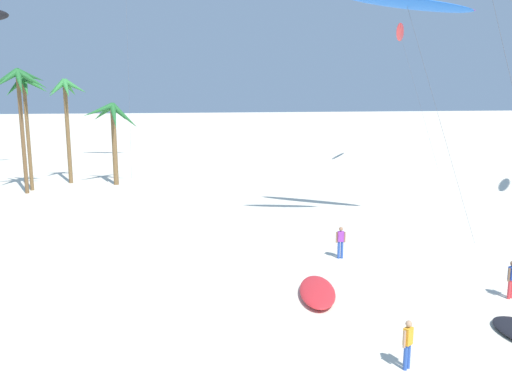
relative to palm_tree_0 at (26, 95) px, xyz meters
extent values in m
cylinder|color=brown|center=(-0.05, -0.08, -3.22)|extent=(0.30, 0.30, 9.18)
cone|color=#287533|center=(0.81, 0.07, 0.78)|extent=(2.12, 0.90, 1.64)
cone|color=#287533|center=(0.28, 0.84, 1.00)|extent=(1.26, 2.22, 1.27)
cone|color=#287533|center=(-0.68, 0.59, 0.88)|extent=(1.86, 1.93, 1.48)
cone|color=#287533|center=(-0.60, -0.62, 0.66)|extent=(1.76, 1.75, 1.83)
cone|color=#287533|center=(0.26, -0.78, 0.65)|extent=(1.29, 1.97, 1.85)
cylinder|color=brown|center=(-0.12, -1.34, -2.99)|extent=(0.31, 0.31, 9.63)
cone|color=#23662D|center=(0.96, -1.33, 1.17)|extent=(2.44, 0.59, 1.78)
cone|color=#23662D|center=(0.62, -0.39, 1.46)|extent=(2.02, 2.37, 1.25)
cone|color=#23662D|center=(-0.88, -0.43, 1.42)|extent=(2.07, 2.32, 1.33)
cone|color=#23662D|center=(-1.22, -1.32, 1.23)|extent=(2.49, 0.60, 1.68)
cone|color=#23662D|center=(-0.65, -2.33, 1.25)|extent=(1.68, 2.46, 1.64)
cone|color=#23662D|center=(0.24, -2.20, 0.97)|extent=(1.39, 2.27, 2.11)
cylinder|color=brown|center=(2.48, 2.92, -3.38)|extent=(0.35, 0.35, 8.86)
cone|color=#33843D|center=(3.35, 2.99, 0.58)|extent=(2.06, 0.71, 1.45)
cone|color=#33843D|center=(2.77, 3.65, 0.44)|extent=(1.23, 1.98, 1.68)
cone|color=#33843D|center=(1.72, 3.28, 0.51)|extent=(2.03, 1.35, 1.55)
cone|color=#33843D|center=(1.94, 2.37, 0.43)|extent=(1.73, 1.75, 1.69)
cone|color=#33843D|center=(2.77, 2.22, 0.40)|extent=(1.23, 1.95, 1.73)
cylinder|color=brown|center=(6.57, 1.67, -4.39)|extent=(0.43, 0.43, 6.84)
cone|color=#23662D|center=(7.58, 1.53, -1.90)|extent=(2.47, 0.88, 2.27)
cone|color=#23662D|center=(6.98, 2.79, -1.66)|extent=(1.44, 2.70, 1.86)
cone|color=#23662D|center=(5.65, 2.47, -1.62)|extent=(2.40, 2.19, 1.80)
cone|color=#23662D|center=(5.48, 0.92, -1.35)|extent=(2.63, 2.06, 1.30)
cone|color=#23662D|center=(6.81, 0.65, -1.86)|extent=(1.10, 2.53, 2.21)
ellipsoid|color=blue|center=(25.46, -15.54, 5.48)|extent=(6.98, 4.48, 1.86)
ellipsoid|color=purple|center=(25.46, -15.54, 5.51)|extent=(6.76, 3.80, 1.48)
cylinder|color=#4C4C51|center=(27.17, -17.18, -1.20)|extent=(3.45, 3.31, 13.23)
cylinder|color=#4C4C51|center=(26.51, -24.43, 2.25)|extent=(3.35, 6.11, 20.12)
cylinder|color=#4C4C51|center=(7.29, 8.71, 1.13)|extent=(0.53, 7.41, 17.89)
ellipsoid|color=red|center=(34.28, 8.62, 5.82)|extent=(3.45, 6.53, 2.01)
ellipsoid|color=#EA5193|center=(34.28, 8.62, 5.84)|extent=(3.00, 6.52, 1.50)
cylinder|color=#4C4C51|center=(36.06, 7.10, -1.03)|extent=(3.58, 3.07, 13.56)
ellipsoid|color=red|center=(18.26, -25.59, -7.60)|extent=(2.06, 3.98, 0.42)
ellipsoid|color=#19B2B7|center=(18.26, -25.59, -7.58)|extent=(1.52, 1.88, 0.25)
cylinder|color=#284CA3|center=(20.67, -20.67, -7.36)|extent=(0.14, 0.14, 0.90)
cylinder|color=#284CA3|center=(20.51, -20.66, -7.36)|extent=(0.14, 0.14, 0.90)
cube|color=purple|center=(20.59, -20.67, -6.64)|extent=(0.31, 0.21, 0.53)
cylinder|color=#9E7051|center=(20.80, -20.67, -6.68)|extent=(0.09, 0.09, 0.56)
cylinder|color=#9E7051|center=(20.38, -20.66, -6.68)|extent=(0.09, 0.09, 0.56)
sphere|color=#9E7051|center=(20.59, -20.67, -6.24)|extent=(0.21, 0.21, 0.21)
cylinder|color=red|center=(26.35, -26.72, -7.39)|extent=(0.14, 0.14, 0.84)
cylinder|color=red|center=(26.20, -26.80, -7.39)|extent=(0.14, 0.14, 0.84)
cube|color=#2D4CA5|center=(26.28, -26.76, -6.69)|extent=(0.36, 0.32, 0.57)
cylinder|color=brown|center=(26.09, -26.86, -6.73)|extent=(0.09, 0.09, 0.56)
cylinder|color=#284CA3|center=(19.79, -31.84, -7.39)|extent=(0.14, 0.14, 0.84)
cylinder|color=#284CA3|center=(19.66, -31.94, -7.39)|extent=(0.14, 0.14, 0.84)
cube|color=orange|center=(19.72, -31.89, -6.68)|extent=(0.36, 0.34, 0.57)
cylinder|color=tan|center=(19.89, -31.76, -6.72)|extent=(0.09, 0.09, 0.56)
cylinder|color=tan|center=(19.56, -32.02, -6.72)|extent=(0.09, 0.09, 0.56)
sphere|color=tan|center=(19.72, -31.89, -6.27)|extent=(0.21, 0.21, 0.21)
camera|label=1|loc=(13.02, -47.65, 1.29)|focal=39.41mm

